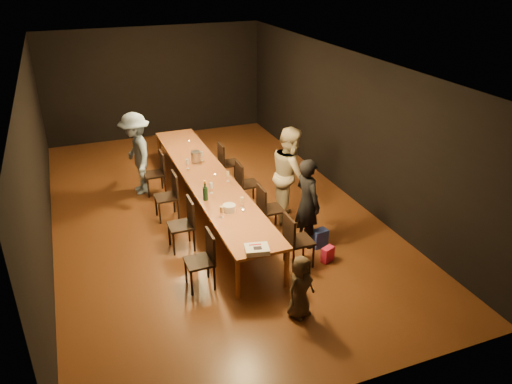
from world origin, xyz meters
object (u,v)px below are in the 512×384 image
object	(u,v)px
table	(208,179)
child	(301,287)
chair_right_0	(299,240)
chair_right_2	(248,183)
chair_left_2	(166,197)
birthday_cake	(257,249)
ice_bucket	(196,157)
plate_stack	(229,208)
woman_birthday	(307,203)
chair_left_0	(199,261)
woman_tan	(290,174)
chair_right_1	(271,209)
chair_right_3	(230,162)
chair_left_3	(154,173)
man_blue	(136,154)
champagne_bottle	(205,190)
chair_left_1	(181,225)

from	to	relation	value
table	child	size ratio (longest dim) A/B	6.18
chair_right_0	table	bearing A→B (deg)	-160.50
table	chair_right_2	size ratio (longest dim) A/B	6.45
chair_left_2	birthday_cake	world-z (taller)	chair_left_2
chair_left_2	birthday_cake	bearing A→B (deg)	-165.30
child	ice_bucket	bearing A→B (deg)	70.61
child	plate_stack	world-z (taller)	child
woman_birthday	chair_right_0	bearing A→B (deg)	134.95
chair_right_0	chair_left_0	bearing A→B (deg)	-90.00
birthday_cake	woman_tan	bearing A→B (deg)	66.40
chair_left_0	chair_right_1	bearing A→B (deg)	-54.78
chair_right_3	chair_left_3	distance (m)	1.70
table	woman_tan	xyz separation A→B (m)	(1.40, -0.83, 0.23)
chair_left_0	table	bearing A→B (deg)	-19.50
chair_right_1	ice_bucket	distance (m)	2.24
chair_right_0	man_blue	bearing A→B (deg)	-152.27
champagne_bottle	child	bearing A→B (deg)	-76.62
chair_left_2	ice_bucket	xyz separation A→B (m)	(0.84, 0.83, 0.40)
table	chair_right_3	bearing A→B (deg)	54.69
chair_right_3	child	distance (m)	4.81
chair_right_2	champagne_bottle	distance (m)	1.59
table	plate_stack	size ratio (longest dim) A/B	27.05
chair_right_1	chair_right_3	world-z (taller)	same
chair_right_0	man_blue	world-z (taller)	man_blue
chair_right_3	plate_stack	bearing A→B (deg)	-18.55
chair_right_3	chair_left_2	bearing A→B (deg)	-54.78
birthday_cake	ice_bucket	bearing A→B (deg)	101.08
chair_left_0	ice_bucket	distance (m)	3.36
chair_left_0	chair_right_2	bearing A→B (deg)	-35.31
woman_birthday	woman_tan	size ratio (longest dim) A/B	0.88
chair_right_3	chair_left_0	size ratio (longest dim) A/B	1.00
chair_right_2	chair_left_3	xyz separation A→B (m)	(-1.70, 1.20, 0.00)
chair_right_3	woman_tan	bearing A→B (deg)	15.08
chair_left_2	woman_tan	size ratio (longest dim) A/B	0.50
chair_left_1	woman_tan	distance (m)	2.32
man_blue	ice_bucket	distance (m)	1.28
man_blue	chair_left_2	bearing A→B (deg)	8.68
chair_right_3	chair_left_0	xyz separation A→B (m)	(-1.70, -3.60, 0.00)
chair_right_2	plate_stack	world-z (taller)	chair_right_2
chair_right_3	woman_birthday	distance (m)	3.10
man_blue	champagne_bottle	distance (m)	2.52
ice_bucket	chair_right_2	bearing A→B (deg)	-43.87
man_blue	child	distance (m)	5.21
chair_left_3	man_blue	bearing A→B (deg)	55.65
chair_left_1	child	bearing A→B (deg)	-154.23
chair_left_1	champagne_bottle	bearing A→B (deg)	-66.64
chair_left_1	woman_tan	size ratio (longest dim) A/B	0.50
chair_left_1	chair_left_2	world-z (taller)	same
table	chair_right_1	distance (m)	1.49
woman_birthday	plate_stack	size ratio (longest dim) A/B	7.35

